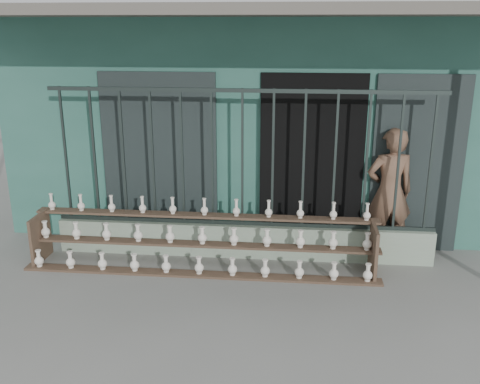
{
  "coord_description": "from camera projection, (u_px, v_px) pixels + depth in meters",
  "views": [
    {
      "loc": [
        0.63,
        -5.33,
        3.0
      ],
      "look_at": [
        0.0,
        1.0,
        1.0
      ],
      "focal_mm": 40.0,
      "sensor_mm": 36.0,
      "label": 1
    }
  ],
  "objects": [
    {
      "name": "security_fence",
      "position": [
        242.0,
        159.0,
        6.84
      ],
      "size": [
        5.0,
        0.04,
        1.8
      ],
      "color": "#283330",
      "rests_on": "parapet_wall"
    },
    {
      "name": "workshop_building",
      "position": [
        258.0,
        105.0,
        9.54
      ],
      "size": [
        7.4,
        6.6,
        3.21
      ],
      "color": "#2F6356",
      "rests_on": "ground"
    },
    {
      "name": "ground",
      "position": [
        231.0,
        303.0,
        6.02
      ],
      "size": [
        60.0,
        60.0,
        0.0
      ],
      "primitive_type": "plane",
      "color": "slate"
    },
    {
      "name": "shelf_rack",
      "position": [
        202.0,
        242.0,
        6.79
      ],
      "size": [
        4.5,
        0.68,
        0.85
      ],
      "color": "brown",
      "rests_on": "ground"
    },
    {
      "name": "parapet_wall",
      "position": [
        242.0,
        240.0,
        7.18
      ],
      "size": [
        5.0,
        0.2,
        0.45
      ],
      "primitive_type": "cube",
      "color": "#93A890",
      "rests_on": "ground"
    },
    {
      "name": "elderly_woman",
      "position": [
        389.0,
        192.0,
        7.11
      ],
      "size": [
        0.69,
        0.51,
        1.73
      ],
      "primitive_type": "imported",
      "rotation": [
        0.0,
        0.0,
        3.31
      ],
      "color": "brown",
      "rests_on": "ground"
    }
  ]
}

